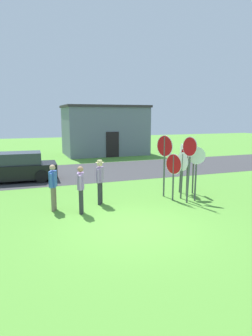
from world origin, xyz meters
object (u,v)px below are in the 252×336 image
at_px(stop_sign_nearest, 182,167).
at_px(stop_sign_leaning_right, 196,164).
at_px(person_with_sunhat, 100,179).
at_px(stop_sign_rear_right, 173,169).
at_px(stop_sign_rear_left, 188,163).
at_px(stop_sign_center_cluster, 189,158).
at_px(stop_sign_leaning_left, 181,159).
at_px(stop_sign_far_back, 164,154).
at_px(person_on_left, 81,187).
at_px(parked_car_on_street, 16,168).
at_px(stop_sign_low_front, 193,161).
at_px(person_near_signs, 53,185).

xyz_separation_m(stop_sign_nearest, stop_sign_leaning_right, (0.37, -0.44, 0.16)).
relative_size(stop_sign_leaning_right, person_with_sunhat, 1.26).
bearing_deg(stop_sign_rear_right, stop_sign_rear_left, 24.06).
distance_m(stop_sign_center_cluster, stop_sign_leaning_left, 1.61).
bearing_deg(stop_sign_center_cluster, person_with_sunhat, 162.81).
bearing_deg(stop_sign_far_back, person_on_left, -165.29).
bearing_deg(parked_car_on_street, stop_sign_nearest, -42.91).
height_order(parked_car_on_street, stop_sign_leaning_left, stop_sign_leaning_left).
distance_m(stop_sign_nearest, stop_sign_center_cluster, 0.78).
bearing_deg(stop_sign_leaning_right, stop_sign_leaning_left, 85.71).
relative_size(stop_sign_low_front, person_with_sunhat, 1.22).
distance_m(parked_car_on_street, stop_sign_center_cluster, 9.28).
height_order(stop_sign_center_cluster, person_on_left, stop_sign_center_cluster).
bearing_deg(stop_sign_leaning_right, stop_sign_far_back, 133.23).
height_order(stop_sign_low_front, person_with_sunhat, stop_sign_low_front).
bearing_deg(stop_sign_far_back, stop_sign_low_front, 0.60).
height_order(stop_sign_low_front, stop_sign_leaning_right, stop_sign_leaning_right).
distance_m(person_near_signs, person_with_sunhat, 1.81).
xyz_separation_m(stop_sign_rear_left, stop_sign_rear_right, (-0.90, -0.40, -0.15)).
xyz_separation_m(parked_car_on_street, person_on_left, (2.14, -6.46, 0.26)).
relative_size(stop_sign_rear_right, person_with_sunhat, 1.11).
distance_m(stop_sign_low_front, stop_sign_leaning_right, 1.13).
xyz_separation_m(stop_sign_leaning_right, stop_sign_leaning_left, (0.10, 1.33, 0.04)).
distance_m(stop_sign_low_front, stop_sign_center_cluster, 1.55).
bearing_deg(person_with_sunhat, person_on_left, -136.86).
bearing_deg(stop_sign_leaning_right, parked_car_on_street, 136.66).
height_order(stop_sign_nearest, person_near_signs, stop_sign_nearest).
xyz_separation_m(stop_sign_far_back, person_with_sunhat, (-2.84, -0.12, -0.84)).
distance_m(stop_sign_rear_right, stop_sign_center_cluster, 0.80).
distance_m(stop_sign_leaning_left, person_with_sunhat, 3.93).
xyz_separation_m(stop_sign_rear_right, stop_sign_center_cluster, (0.43, -0.45, 0.49)).
height_order(person_on_left, person_with_sunhat, person_with_sunhat).
xyz_separation_m(stop_sign_leaning_left, person_on_left, (-4.79, -1.33, -0.57)).
bearing_deg(person_with_sunhat, stop_sign_rear_right, -11.27).
bearing_deg(person_on_left, stop_sign_nearest, 5.93).
distance_m(stop_sign_center_cluster, person_near_signs, 5.26).
distance_m(stop_sign_rear_right, person_with_sunhat, 2.97).
height_order(stop_sign_rear_left, stop_sign_low_front, stop_sign_rear_left).
xyz_separation_m(stop_sign_nearest, stop_sign_rear_right, (-0.50, -0.16, -0.01)).
distance_m(parked_car_on_street, stop_sign_low_front, 9.19).
relative_size(stop_sign_rear_right, stop_sign_leaning_left, 0.87).
bearing_deg(stop_sign_rear_left, stop_sign_far_back, 162.79).
xyz_separation_m(stop_sign_rear_left, stop_sign_low_front, (0.49, 0.31, -0.02)).
relative_size(parked_car_on_street, stop_sign_nearest, 2.25).
distance_m(stop_sign_low_front, person_on_left, 5.33).
relative_size(stop_sign_rear_left, stop_sign_low_front, 1.04).
relative_size(stop_sign_nearest, stop_sign_leaning_right, 0.89).
distance_m(stop_sign_center_cluster, stop_sign_far_back, 1.25).
bearing_deg(stop_sign_rear_right, stop_sign_center_cluster, -46.34).
height_order(stop_sign_rear_left, person_with_sunhat, stop_sign_rear_left).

